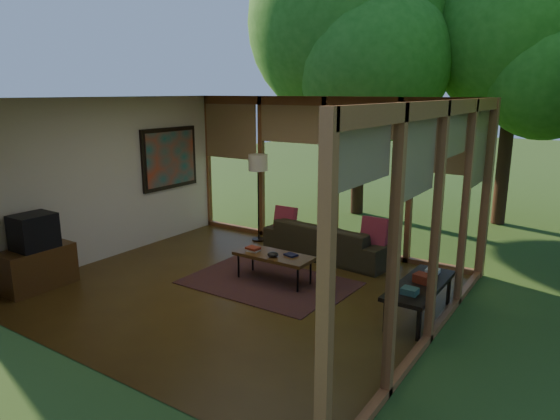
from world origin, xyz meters
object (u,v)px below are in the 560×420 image
Objects in this scene: sofa at (323,239)px; television at (34,231)px; coffee_table at (274,256)px; side_console at (415,286)px; floor_lamp at (258,168)px; media_cabinet at (37,268)px.

sofa is 4.51m from television.
sofa is 1.45m from coffee_table.
floor_lamp is at bearing 156.05° from side_console.
media_cabinet reaches higher than coffee_table.
floor_lamp reaches higher than coffee_table.
coffee_table is at bearing 94.00° from sofa.
coffee_table is at bearing 37.90° from television.
media_cabinet is 1.82× the size of television.
floor_lamp reaches higher than media_cabinet.
media_cabinet is 5.30m from side_console.
floor_lamp is 1.18× the size of side_console.
floor_lamp is at bearing 0.48° from sofa.
floor_lamp is 2.37m from coffee_table.
television is 0.33× the size of floor_lamp.
sofa is at bearing 145.41° from side_console.
sofa reaches higher than media_cabinet.
media_cabinet is at bearing -109.16° from floor_lamp.
coffee_table is at bearing -47.93° from floor_lamp.
side_console is (2.16, -0.01, 0.02)m from coffee_table.
sofa is 2.07× the size of media_cabinet.
television is at bearing 0.00° from media_cabinet.
floor_lamp is 4.05m from side_console.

